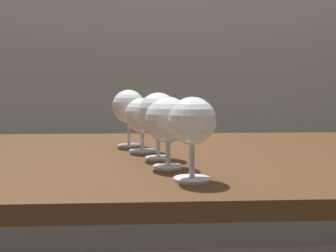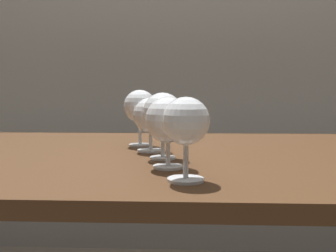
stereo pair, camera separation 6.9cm
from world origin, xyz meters
name	(u,v)px [view 2 (the right image)]	position (x,y,z in m)	size (l,w,h in m)	color
back_wall	(183,21)	(0.00, 1.15, 1.30)	(5.00, 0.08, 2.60)	gray
dining_table	(179,183)	(0.00, 0.00, 0.67)	(1.58, 0.87, 0.75)	#472B16
wine_glass_white	(186,123)	(0.02, -0.32, 0.84)	(0.08, 0.08, 0.14)	white
wine_glass_cabernet	(168,121)	(-0.02, -0.21, 0.84)	(0.09, 0.09, 0.14)	white
wine_glass_empty	(163,114)	(-0.03, -0.11, 0.85)	(0.09, 0.09, 0.15)	white
wine_glass_rose	(150,116)	(-0.07, -0.01, 0.84)	(0.09, 0.09, 0.13)	white
wine_glass_port	(140,107)	(-0.11, 0.09, 0.86)	(0.09, 0.09, 0.16)	white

